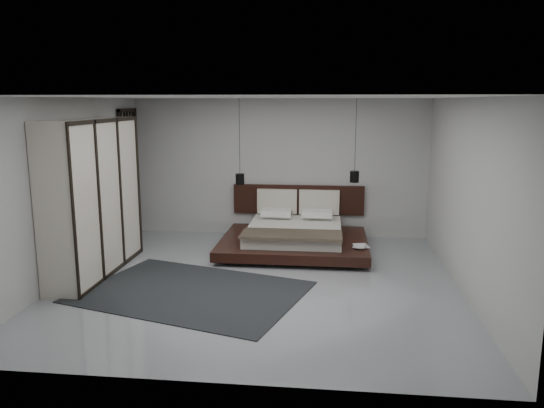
# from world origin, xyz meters

# --- Properties ---
(floor) EXTENTS (6.00, 6.00, 0.00)m
(floor) POSITION_xyz_m (0.00, 0.00, 0.00)
(floor) COLOR gray
(floor) RESTS_ON ground
(ceiling) EXTENTS (6.00, 6.00, 0.00)m
(ceiling) POSITION_xyz_m (0.00, 0.00, 2.80)
(ceiling) COLOR white
(ceiling) RESTS_ON wall_back
(wall_back) EXTENTS (6.00, 0.00, 6.00)m
(wall_back) POSITION_xyz_m (0.00, 3.00, 1.40)
(wall_back) COLOR #B1B1AF
(wall_back) RESTS_ON floor
(wall_front) EXTENTS (6.00, 0.00, 6.00)m
(wall_front) POSITION_xyz_m (0.00, -3.00, 1.40)
(wall_front) COLOR #B1B1AF
(wall_front) RESTS_ON floor
(wall_left) EXTENTS (0.00, 6.00, 6.00)m
(wall_left) POSITION_xyz_m (-3.00, 0.00, 1.40)
(wall_left) COLOR #B1B1AF
(wall_left) RESTS_ON floor
(wall_right) EXTENTS (0.00, 6.00, 6.00)m
(wall_right) POSITION_xyz_m (3.00, 0.00, 1.40)
(wall_right) COLOR #B1B1AF
(wall_right) RESTS_ON floor
(lattice_screen) EXTENTS (0.05, 0.90, 2.60)m
(lattice_screen) POSITION_xyz_m (-2.95, 2.45, 1.30)
(lattice_screen) COLOR black
(lattice_screen) RESTS_ON floor
(bed) EXTENTS (2.67, 2.35, 1.06)m
(bed) POSITION_xyz_m (0.41, 1.91, 0.28)
(bed) COLOR black
(bed) RESTS_ON floor
(book_lower) EXTENTS (0.30, 0.35, 0.03)m
(book_lower) POSITION_xyz_m (1.51, 1.27, 0.26)
(book_lower) COLOR #99724C
(book_lower) RESTS_ON bed
(book_upper) EXTENTS (0.26, 0.31, 0.02)m
(book_upper) POSITION_xyz_m (1.49, 1.24, 0.29)
(book_upper) COLOR #99724C
(book_upper) RESTS_ON book_lower
(pendant_left) EXTENTS (0.17, 0.17, 1.65)m
(pendant_left) POSITION_xyz_m (-0.69, 2.32, 1.27)
(pendant_left) COLOR black
(pendant_left) RESTS_ON ceiling
(pendant_right) EXTENTS (0.17, 0.17, 1.57)m
(pendant_right) POSITION_xyz_m (1.51, 2.32, 1.35)
(pendant_right) COLOR black
(pendant_right) RESTS_ON ceiling
(wardrobe) EXTENTS (0.60, 2.53, 2.48)m
(wardrobe) POSITION_xyz_m (-2.70, 0.20, 1.24)
(wardrobe) COLOR beige
(wardrobe) RESTS_ON floor
(rug) EXTENTS (3.62, 3.02, 0.01)m
(rug) POSITION_xyz_m (-0.92, -0.55, 0.01)
(rug) COLOR black
(rug) RESTS_ON floor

